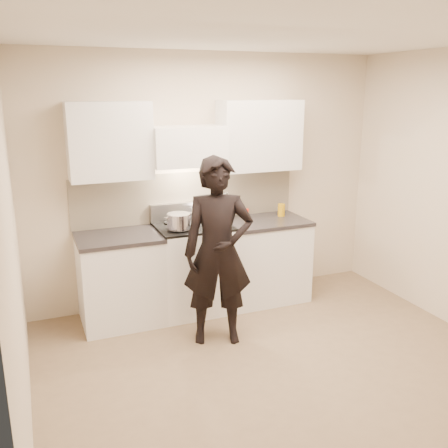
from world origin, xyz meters
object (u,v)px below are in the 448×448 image
object	(u,v)px
utensil_crock	(226,211)
person	(218,252)
counter_right	(263,259)
wok	(206,211)
stove	(194,267)

from	to	relation	value
utensil_crock	person	distance (m)	1.05
counter_right	wok	size ratio (longest dim) A/B	2.23
person	wok	bearing A→B (deg)	94.55
counter_right	person	bearing A→B (deg)	-138.66
stove	utensil_crock	world-z (taller)	utensil_crock
counter_right	utensil_crock	world-z (taller)	utensil_crock
counter_right	utensil_crock	bearing A→B (deg)	151.23
stove	counter_right	size ratio (longest dim) A/B	1.04
utensil_crock	stove	bearing A→B (deg)	-156.13
stove	utensil_crock	size ratio (longest dim) A/B	3.29
stove	wok	distance (m)	0.61
stove	person	distance (m)	0.84
utensil_crock	person	size ratio (longest dim) A/B	0.17
counter_right	person	world-z (taller)	person
wok	utensil_crock	world-z (taller)	wok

